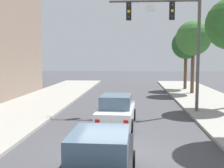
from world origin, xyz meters
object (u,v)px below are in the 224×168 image
car_lead_white (117,112)px  car_following_black (100,163)px  traffic_signal_mast (173,28)px  street_tree_farthest (186,45)px  street_tree_third (193,38)px

car_lead_white → car_following_black: bearing=-90.1°
traffic_signal_mast → street_tree_farthest: (3.03, 12.47, -0.54)m
street_tree_third → traffic_signal_mast: bearing=-108.7°
car_lead_white → car_following_black: size_ratio=1.01×
traffic_signal_mast → car_lead_white: 6.67m
car_lead_white → street_tree_farthest: 17.70m
car_following_black → street_tree_third: bearing=72.1°
car_lead_white → car_following_black: 7.16m
traffic_signal_mast → car_following_black: 12.12m
car_lead_white → street_tree_third: size_ratio=0.64×
car_lead_white → street_tree_third: bearing=63.2°
street_tree_farthest → car_lead_white: bearing=-111.5°
traffic_signal_mast → street_tree_farthest: size_ratio=1.22×
traffic_signal_mast → street_tree_farthest: bearing=76.3°
car_lead_white → street_tree_third: street_tree_third is taller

